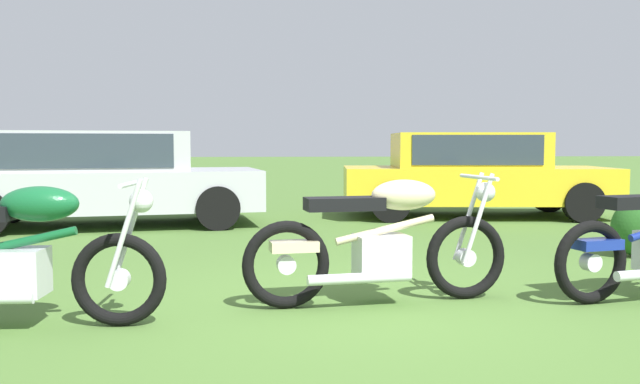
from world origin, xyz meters
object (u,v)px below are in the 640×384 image
Objects in this scene: car_silver at (95,171)px; car_yellow at (472,170)px; motorcycle_cream at (382,242)px; motorcycle_green at (15,257)px.

car_silver is 6.13m from car_yellow.
car_silver and car_yellow have the same top height.
motorcycle_cream is at bearing -108.23° from car_yellow.
motorcycle_cream is at bearing 12.44° from motorcycle_green.
car_yellow is at bearing -1.39° from car_silver.
motorcycle_cream is (2.59, 0.47, 0.00)m from motorcycle_green.
motorcycle_green is 0.45× the size of car_yellow.
car_silver is at bearing 115.60° from motorcycle_cream.
car_silver is (-3.44, 5.18, 0.35)m from motorcycle_cream.
motorcycle_green is at bearing -123.45° from car_yellow.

